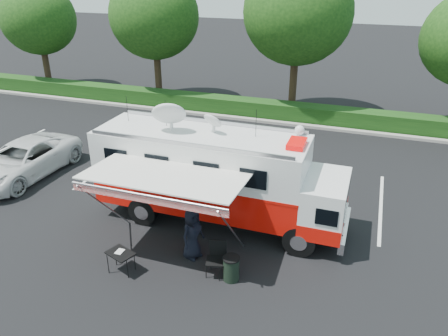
{
  "coord_description": "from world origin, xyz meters",
  "views": [
    {
      "loc": [
        4.61,
        -12.65,
        8.48
      ],
      "look_at": [
        0.0,
        0.5,
        1.9
      ],
      "focal_mm": 35.0,
      "sensor_mm": 36.0,
      "label": 1
    }
  ],
  "objects_px": {
    "trash_bin": "(231,268)",
    "folding_table": "(120,254)",
    "white_suv": "(26,176)",
    "command_truck": "(217,176)"
  },
  "relations": [
    {
      "from": "command_truck",
      "to": "white_suv",
      "type": "bearing_deg",
      "value": 175.78
    },
    {
      "from": "trash_bin",
      "to": "white_suv",
      "type": "bearing_deg",
      "value": 161.52
    },
    {
      "from": "folding_table",
      "to": "trash_bin",
      "type": "bearing_deg",
      "value": 13.06
    },
    {
      "from": "white_suv",
      "to": "trash_bin",
      "type": "height_order",
      "value": "trash_bin"
    },
    {
      "from": "white_suv",
      "to": "folding_table",
      "type": "relative_size",
      "value": 5.74
    },
    {
      "from": "white_suv",
      "to": "trash_bin",
      "type": "relative_size",
      "value": 7.03
    },
    {
      "from": "trash_bin",
      "to": "folding_table",
      "type": "bearing_deg",
      "value": -166.94
    },
    {
      "from": "command_truck",
      "to": "trash_bin",
      "type": "bearing_deg",
      "value": -62.78
    },
    {
      "from": "white_suv",
      "to": "folding_table",
      "type": "distance_m",
      "value": 8.66
    },
    {
      "from": "folding_table",
      "to": "white_suv",
      "type": "bearing_deg",
      "value": 149.94
    }
  ]
}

